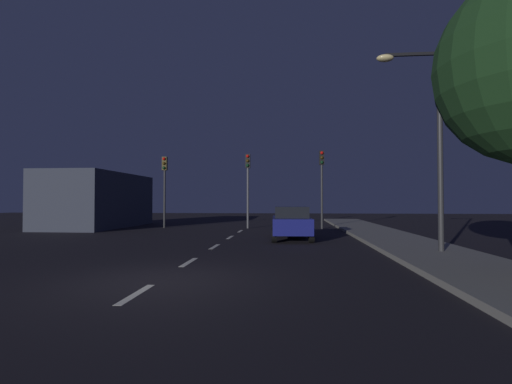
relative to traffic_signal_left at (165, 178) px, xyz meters
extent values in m
plane|color=black|center=(5.38, -9.38, -3.31)|extent=(80.00, 80.00, 0.00)
cube|color=gray|center=(12.88, -9.38, -3.24)|extent=(3.00, 40.00, 0.15)
cube|color=silver|center=(5.38, -17.58, -3.31)|extent=(0.16, 1.60, 0.01)
cube|color=silver|center=(5.38, -13.78, -3.31)|extent=(0.16, 1.60, 0.01)
cube|color=silver|center=(5.38, -9.98, -3.31)|extent=(0.16, 1.60, 0.01)
cube|color=silver|center=(5.38, -6.18, -3.31)|extent=(0.16, 1.60, 0.01)
cube|color=silver|center=(5.38, -2.38, -3.31)|extent=(0.16, 1.60, 0.01)
cylinder|color=#2D2D30|center=(0.00, 0.02, -0.96)|extent=(0.14, 0.14, 4.71)
cube|color=#382D0C|center=(0.00, 0.02, 0.95)|extent=(0.32, 0.24, 0.90)
sphere|color=red|center=(0.00, -0.14, 1.25)|extent=(0.20, 0.20, 0.20)
sphere|color=#3F2D0C|center=(0.00, -0.14, 0.95)|extent=(0.20, 0.20, 0.20)
sphere|color=#0C3319|center=(0.00, -0.14, 0.65)|extent=(0.20, 0.20, 0.20)
cylinder|color=#4C4C51|center=(5.56, 0.02, -0.90)|extent=(0.14, 0.14, 4.83)
cube|color=black|center=(5.56, 0.02, 1.07)|extent=(0.32, 0.24, 0.90)
sphere|color=red|center=(5.56, -0.14, 1.37)|extent=(0.20, 0.20, 0.20)
sphere|color=#3F2D0C|center=(5.56, -0.14, 1.07)|extent=(0.20, 0.20, 0.20)
sphere|color=#0C3319|center=(5.56, -0.14, 0.77)|extent=(0.20, 0.20, 0.20)
cylinder|color=#2D2D30|center=(10.33, 0.02, -0.82)|extent=(0.14, 0.14, 4.99)
cube|color=black|center=(10.33, 0.02, 1.23)|extent=(0.32, 0.24, 0.90)
sphere|color=red|center=(10.33, -0.14, 1.53)|extent=(0.20, 0.20, 0.20)
sphere|color=#3F2D0C|center=(10.33, -0.14, 1.23)|extent=(0.20, 0.20, 0.20)
sphere|color=#0C3319|center=(10.33, -0.14, 0.93)|extent=(0.20, 0.20, 0.20)
cube|color=navy|center=(8.35, -6.73, -2.65)|extent=(1.87, 4.32, 0.69)
cube|color=black|center=(8.36, -6.94, -2.05)|extent=(1.57, 1.97, 0.49)
cylinder|color=black|center=(7.49, -5.18, -2.99)|extent=(0.25, 0.65, 0.64)
cylinder|color=black|center=(9.08, -5.12, -2.99)|extent=(0.25, 0.65, 0.64)
cylinder|color=black|center=(7.62, -8.33, -2.99)|extent=(0.25, 0.65, 0.64)
cylinder|color=black|center=(9.20, -8.27, -2.99)|extent=(0.25, 0.65, 0.64)
cylinder|color=#2D2D30|center=(13.18, -11.75, 0.04)|extent=(0.18, 0.18, 6.71)
cube|color=black|center=(12.32, -11.75, 3.30)|extent=(1.73, 0.10, 0.10)
ellipsoid|color=#F2D88C|center=(11.46, -11.75, 3.20)|extent=(0.56, 0.36, 0.24)
cube|color=#333847|center=(-4.75, 0.36, -1.49)|extent=(4.26, 9.04, 3.64)
camera|label=1|loc=(8.30, -24.63, -1.54)|focal=26.79mm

